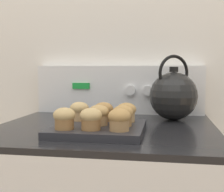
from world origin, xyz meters
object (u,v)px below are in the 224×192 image
muffin_r2_c1 (103,111)px  muffin_r0_c0 (64,118)px  muffin_r2_c0 (79,111)px  muffin_r2_c2 (126,112)px  muffin_r0_c1 (91,119)px  muffin_pan (97,129)px  muffin_r1_c1 (97,115)px  tea_kettle (174,95)px  muffin_r0_c2 (119,119)px  muffin_r1_c2 (123,115)px

muffin_r2_c1 → muffin_r0_c0: bearing=-116.9°
muffin_r2_c0 → muffin_r2_c2: bearing=-0.1°
muffin_r0_c1 → muffin_r2_c2: bearing=61.6°
muffin_pan → muffin_r1_c1: 0.04m
muffin_r0_c1 → muffin_r2_c2: size_ratio=1.00×
muffin_r2_c1 → tea_kettle: 0.31m
muffin_r0_c0 → muffin_r2_c1: size_ratio=1.00×
muffin_r2_c0 → muffin_r2_c1: (0.08, 0.00, 0.00)m
muffin_r0_c2 → tea_kettle: (0.16, 0.36, 0.04)m
muffin_pan → muffin_r2_c1: muffin_r2_c1 is taller
muffin_r0_c1 → muffin_r0_c0: bearing=-176.9°
muffin_r0_c0 → tea_kettle: tea_kettle is taller
muffin_r2_c1 → muffin_r0_c2: bearing=-63.5°
muffin_r2_c1 → tea_kettle: tea_kettle is taller
muffin_r0_c0 → tea_kettle: size_ratio=0.26×
muffin_pan → muffin_r0_c1: (-0.00, -0.08, 0.04)m
muffin_r2_c2 → tea_kettle: size_ratio=0.26×
muffin_pan → muffin_r0_c0: bearing=-134.2°
muffin_r2_c0 → tea_kettle: 0.38m
muffin_r1_c1 → tea_kettle: 0.37m
muffin_r0_c0 → muffin_r0_c1: size_ratio=1.00×
muffin_pan → muffin_r0_c1: bearing=-90.9°
muffin_r0_c1 → muffin_r1_c2: 0.11m
muffin_r2_c0 → muffin_r1_c2: bearing=-26.4°
muffin_r0_c1 → muffin_r2_c0: bearing=116.7°
muffin_r1_c1 → tea_kettle: bearing=49.8°
muffin_pan → muffin_r2_c2: (0.08, 0.08, 0.04)m
muffin_pan → muffin_r1_c1: size_ratio=4.33×
muffin_r0_c0 → tea_kettle: bearing=48.8°
muffin_pan → muffin_r2_c2: size_ratio=4.33×
muffin_r0_c2 → muffin_r2_c2: (0.00, 0.15, 0.00)m
muffin_pan → muffin_r1_c1: muffin_r1_c1 is taller
muffin_pan → muffin_r0_c2: 0.12m
muffin_r1_c1 → muffin_r2_c0: size_ratio=1.00×
muffin_r0_c1 → tea_kettle: (0.24, 0.36, 0.04)m
muffin_r2_c0 → muffin_r0_c2: bearing=-44.0°
muffin_r1_c1 → muffin_r0_c1: bearing=-91.2°
muffin_r1_c2 → tea_kettle: tea_kettle is taller
muffin_pan → muffin_r2_c1: (0.00, 0.08, 0.04)m
muffin_r0_c0 → muffin_r2_c2: bearing=44.5°
muffin_r0_c2 → tea_kettle: bearing=66.2°
muffin_r2_c1 → muffin_pan: bearing=-91.9°
muffin_pan → muffin_r1_c2: 0.09m
muffin_r1_c1 → muffin_r2_c1: same height
muffin_pan → muffin_r0_c1: muffin_r0_c1 is taller
muffin_r0_c1 → muffin_r1_c2: size_ratio=1.00×
muffin_r0_c0 → muffin_r1_c2: (0.16, 0.08, 0.00)m
muffin_r0_c0 → muffin_r1_c2: size_ratio=1.00×
muffin_pan → muffin_r2_c1: size_ratio=4.33×
muffin_r0_c1 → muffin_r2_c2: 0.17m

